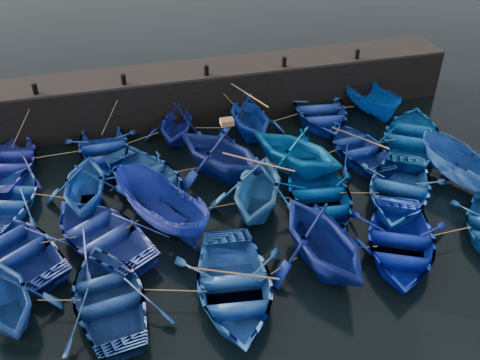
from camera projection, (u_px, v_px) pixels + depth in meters
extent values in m
plane|color=black|center=(262.00, 243.00, 20.17)|extent=(120.00, 120.00, 0.00)
cube|color=black|center=(204.00, 92.00, 27.71)|extent=(26.00, 2.50, 2.50)
cube|color=black|center=(203.00, 69.00, 26.94)|extent=(26.00, 2.50, 0.12)
cylinder|color=black|center=(35.00, 89.00, 24.38)|extent=(0.24, 0.24, 0.50)
cylinder|color=black|center=(123.00, 79.00, 25.22)|extent=(0.24, 0.24, 0.50)
cylinder|color=black|center=(206.00, 70.00, 26.06)|extent=(0.24, 0.24, 0.50)
cylinder|color=black|center=(284.00, 62.00, 26.89)|extent=(0.24, 0.24, 0.50)
cylinder|color=black|center=(357.00, 54.00, 27.73)|extent=(0.24, 0.24, 0.50)
imported|color=navy|center=(10.00, 162.00, 23.72)|extent=(4.48, 5.54, 1.02)
imported|color=#1639A6|center=(103.00, 148.00, 24.66)|extent=(3.64, 5.00, 1.02)
imported|color=navy|center=(176.00, 123.00, 25.70)|extent=(4.17, 4.48, 1.92)
imported|color=#1237A5|center=(249.00, 116.00, 26.00)|extent=(3.76, 4.30, 2.18)
imported|color=navy|center=(319.00, 110.00, 27.58)|extent=(4.68, 6.08, 1.17)
imported|color=#0349B5|center=(370.00, 99.00, 27.93)|extent=(2.30, 4.62, 1.71)
imported|color=blue|center=(10.00, 199.00, 21.63)|extent=(4.41, 5.24, 0.93)
imported|color=#154696|center=(85.00, 184.00, 21.42)|extent=(4.02, 4.51, 2.16)
imported|color=#215AAD|center=(147.00, 177.00, 22.77)|extent=(5.49, 6.10, 1.04)
imported|color=navy|center=(221.00, 151.00, 23.11)|extent=(6.13, 6.27, 2.51)
imported|color=blue|center=(297.00, 149.00, 23.35)|extent=(5.87, 5.98, 2.38)
imported|color=navy|center=(358.00, 147.00, 24.82)|extent=(3.69, 4.88, 0.96)
imported|color=#074C90|center=(412.00, 136.00, 25.44)|extent=(6.46, 6.87, 1.16)
imported|color=navy|center=(15.00, 248.00, 19.17)|extent=(5.85, 6.23, 1.05)
imported|color=#2A41A3|center=(102.00, 233.00, 19.81)|extent=(5.91, 6.38, 1.08)
imported|color=navy|center=(161.00, 208.00, 20.36)|extent=(4.10, 5.12, 1.88)
imported|color=#2A6AB8|center=(257.00, 187.00, 21.07)|extent=(5.41, 5.69, 2.35)
imported|color=#003F8D|center=(319.00, 196.00, 21.62)|extent=(4.49, 5.78, 1.10)
imported|color=blue|center=(399.00, 190.00, 21.99)|extent=(6.15, 6.50, 1.10)
imported|color=navy|center=(465.00, 170.00, 22.53)|extent=(3.34, 4.93, 1.78)
imported|color=#1A4792|center=(4.00, 296.00, 16.69)|extent=(4.11, 4.46, 1.97)
imported|color=navy|center=(109.00, 296.00, 17.34)|extent=(4.14, 5.34, 1.02)
imported|color=blue|center=(234.00, 286.00, 17.62)|extent=(4.55, 5.88, 1.12)
imported|color=navy|center=(323.00, 238.00, 18.50)|extent=(4.88, 5.43, 2.54)
imported|color=#0B20AC|center=(400.00, 242.00, 19.39)|extent=(5.65, 6.32, 1.08)
cube|color=#8F613E|center=(227.00, 122.00, 22.37)|extent=(0.55, 0.43, 0.25)
cylinder|color=tan|center=(57.00, 154.00, 24.16)|extent=(2.27, 0.14, 0.04)
cylinder|color=tan|center=(141.00, 139.00, 25.29)|extent=(1.77, 0.75, 0.04)
cylinder|color=tan|center=(213.00, 128.00, 26.12)|extent=(1.72, 0.50, 0.04)
cylinder|color=tan|center=(285.00, 118.00, 26.96)|extent=(2.16, 0.63, 0.04)
cylinder|color=tan|center=(345.00, 107.00, 27.86)|extent=(0.98, 0.13, 0.04)
cylinder|color=tan|center=(48.00, 196.00, 21.65)|extent=(1.27, 0.67, 0.04)
cylinder|color=tan|center=(118.00, 185.00, 22.24)|extent=(0.74, 0.66, 0.04)
cylinder|color=tan|center=(185.00, 170.00, 23.13)|extent=(1.47, 0.15, 0.04)
cylinder|color=tan|center=(258.00, 163.00, 23.62)|extent=(1.48, 0.64, 0.04)
cylinder|color=tan|center=(328.00, 153.00, 24.25)|extent=(1.47, 0.50, 0.04)
cylinder|color=tan|center=(386.00, 141.00, 25.11)|extent=(1.05, 0.14, 0.04)
cylinder|color=tan|center=(59.00, 240.00, 19.48)|extent=(1.25, 0.05, 0.04)
cylinder|color=tan|center=(132.00, 224.00, 20.20)|extent=(0.52, 0.41, 0.04)
cylinder|color=tan|center=(210.00, 208.00, 21.01)|extent=(2.05, 0.08, 0.04)
cylinder|color=tan|center=(288.00, 198.00, 21.52)|extent=(0.72, 0.45, 0.04)
cylinder|color=tan|center=(359.00, 193.00, 21.80)|extent=(1.54, 0.46, 0.04)
cylinder|color=tan|center=(431.00, 183.00, 22.35)|extent=(1.31, 0.15, 0.04)
cylinder|color=tan|center=(59.00, 300.00, 17.13)|extent=(1.35, 0.39, 0.04)
cylinder|color=tan|center=(172.00, 290.00, 17.47)|extent=(2.21, 0.71, 0.04)
cylinder|color=tan|center=(279.00, 269.00, 18.27)|extent=(1.60, 0.77, 0.04)
cylinder|color=tan|center=(361.00, 247.00, 19.15)|extent=(1.21, 0.24, 0.04)
cylinder|color=tan|center=(447.00, 232.00, 19.81)|extent=(2.09, 0.10, 0.04)
cylinder|color=tan|center=(24.00, 121.00, 24.55)|extent=(1.51, 0.94, 2.09)
cylinder|color=tan|center=(113.00, 110.00, 25.43)|extent=(1.44, 0.83, 2.09)
cylinder|color=tan|center=(190.00, 98.00, 26.50)|extent=(1.87, 0.11, 2.09)
cylinder|color=tan|center=(225.00, 95.00, 26.69)|extent=(1.71, 0.58, 2.09)
cylinder|color=tan|center=(298.00, 84.00, 27.75)|extent=(1.66, 0.09, 2.09)
cylinder|color=tan|center=(358.00, 77.00, 28.42)|extent=(0.44, 0.08, 2.08)
cylinder|color=#99724C|center=(249.00, 95.00, 25.35)|extent=(1.08, 2.84, 0.06)
cylinder|color=#99724C|center=(360.00, 138.00, 24.52)|extent=(1.77, 2.49, 0.06)
cylinder|color=#99724C|center=(258.00, 162.00, 20.37)|extent=(2.34, 1.97, 0.06)
cylinder|color=#99724C|center=(233.00, 273.00, 17.27)|extent=(2.74, 1.32, 0.06)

